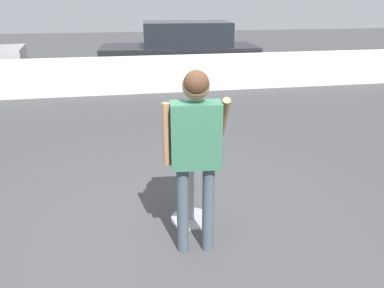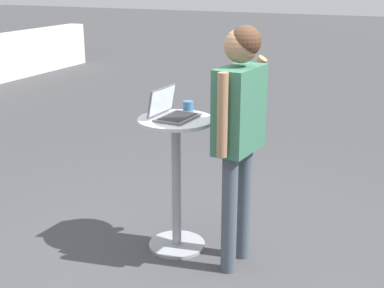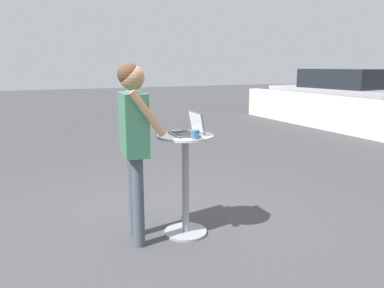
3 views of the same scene
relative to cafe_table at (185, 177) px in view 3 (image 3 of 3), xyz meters
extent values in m
plane|color=#3D3D3F|center=(-0.34, -0.21, -0.61)|extent=(50.00, 50.00, 0.00)
cylinder|color=gray|center=(0.00, 0.00, -0.60)|extent=(0.44, 0.44, 0.03)
cylinder|color=gray|center=(0.00, 0.00, -0.09)|extent=(0.07, 0.07, 0.99)
cylinder|color=#B7B7BC|center=(0.00, 0.00, 0.42)|extent=(0.56, 0.56, 0.02)
cube|color=#515156|center=(0.00, -0.02, 0.44)|extent=(0.35, 0.25, 0.02)
cube|color=black|center=(0.00, -0.02, 0.45)|extent=(0.31, 0.20, 0.00)
cube|color=#515156|center=(0.01, 0.12, 0.55)|extent=(0.34, 0.07, 0.20)
cube|color=white|center=(0.01, 0.11, 0.55)|extent=(0.31, 0.06, 0.18)
cylinder|color=#336084|center=(0.22, 0.00, 0.47)|extent=(0.08, 0.08, 0.08)
torus|color=#336084|center=(0.27, 0.00, 0.48)|extent=(0.04, 0.01, 0.04)
cylinder|color=#424C56|center=(-0.17, -0.49, -0.17)|extent=(0.11, 0.11, 0.88)
cylinder|color=#424C56|center=(0.07, -0.52, -0.17)|extent=(0.11, 0.11, 0.88)
cube|color=#33664C|center=(-0.05, -0.51, 0.57)|extent=(0.45, 0.26, 0.58)
sphere|color=#936B4C|center=(-0.05, -0.51, 0.99)|extent=(0.23, 0.23, 0.23)
sphere|color=#472D1E|center=(-0.05, -0.54, 1.02)|extent=(0.21, 0.21, 0.21)
cylinder|color=#936B4C|center=(-0.30, -0.48, 0.58)|extent=(0.07, 0.07, 0.55)
cylinder|color=#936B4C|center=(0.21, -0.45, 0.69)|extent=(0.10, 0.33, 0.43)
cube|color=#9E9EA3|center=(-5.29, 7.40, 0.05)|extent=(4.28, 2.11, 0.76)
cube|color=black|center=(-5.08, 7.42, 0.71)|extent=(2.42, 1.70, 0.57)
cylinder|color=black|center=(-6.47, 6.47, -0.30)|extent=(0.64, 0.29, 0.62)
cylinder|color=black|center=(-6.65, 8.03, -0.30)|extent=(0.64, 0.29, 0.62)
cylinder|color=black|center=(-3.93, 6.76, -0.30)|extent=(0.64, 0.29, 0.62)
camera|label=1|loc=(-0.64, -3.46, 1.66)|focal=35.00mm
camera|label=2|loc=(-3.37, -1.68, 1.45)|focal=50.00mm
camera|label=3|loc=(3.31, -1.47, 1.11)|focal=35.00mm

